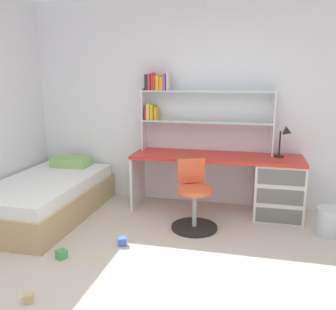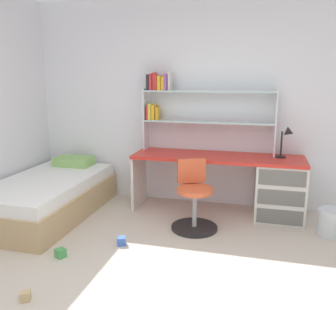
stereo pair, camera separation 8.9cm
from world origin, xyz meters
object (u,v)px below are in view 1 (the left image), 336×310
object	(u,v)px
waste_bin	(329,221)
toy_block_blue_1	(122,241)
bed_platform	(46,197)
toy_block_natural_2	(28,298)
bookshelf_hutch	(187,104)
swivel_chair	(194,202)
toy_block_green_0	(61,254)
desk_lamp	(286,137)
desk	(261,183)

from	to	relation	value
waste_bin	toy_block_blue_1	size ratio (longest dim) A/B	3.55
bed_platform	toy_block_natural_2	bearing A→B (deg)	-62.67
bookshelf_hutch	toy_block_natural_2	bearing A→B (deg)	-107.84
swivel_chair	toy_block_green_0	distance (m)	1.50
toy_block_green_0	toy_block_blue_1	distance (m)	0.60
bed_platform	desk_lamp	bearing A→B (deg)	13.53
waste_bin	toy_block_natural_2	size ratio (longest dim) A/B	4.05
toy_block_blue_1	toy_block_natural_2	world-z (taller)	toy_block_blue_1
desk	swivel_chair	world-z (taller)	swivel_chair
waste_bin	toy_block_blue_1	bearing A→B (deg)	-159.78
desk	toy_block_blue_1	xyz separation A→B (m)	(-1.37, -1.17, -0.37)
desk_lamp	swivel_chair	world-z (taller)	desk_lamp
toy_block_blue_1	toy_block_natural_2	xyz separation A→B (m)	(-0.36, -1.05, -0.01)
bookshelf_hutch	toy_block_green_0	world-z (taller)	bookshelf_hutch
desk_lamp	swivel_chair	bearing A→B (deg)	-147.70
swivel_chair	waste_bin	xyz separation A→B (m)	(1.46, 0.17, -0.15)
toy_block_green_0	waste_bin	bearing A→B (deg)	24.38
toy_block_blue_1	toy_block_natural_2	size ratio (longest dim) A/B	1.14
bed_platform	toy_block_natural_2	size ratio (longest dim) A/B	25.92
desk_lamp	waste_bin	distance (m)	1.06
desk_lamp	bookshelf_hutch	bearing A→B (deg)	174.02
waste_bin	toy_block_green_0	world-z (taller)	waste_bin
bookshelf_hutch	toy_block_green_0	distance (m)	2.34
desk_lamp	swivel_chair	size ratio (longest dim) A/B	0.50
waste_bin	swivel_chair	bearing A→B (deg)	-173.48
waste_bin	toy_block_natural_2	bearing A→B (deg)	-143.44
bookshelf_hutch	swivel_chair	world-z (taller)	bookshelf_hutch
desk	desk_lamp	bearing A→B (deg)	13.20
bookshelf_hutch	swivel_chair	size ratio (longest dim) A/B	2.17
bookshelf_hutch	desk_lamp	world-z (taller)	bookshelf_hutch
bookshelf_hutch	toy_block_blue_1	world-z (taller)	bookshelf_hutch
bed_platform	waste_bin	size ratio (longest dim) A/B	6.40
desk_lamp	toy_block_blue_1	distance (m)	2.24
bed_platform	toy_block_green_0	distance (m)	1.20
swivel_chair	bed_platform	bearing A→B (deg)	-178.36
bed_platform	toy_block_natural_2	xyz separation A→B (m)	(0.83, -1.60, -0.20)
desk	bed_platform	size ratio (longest dim) A/B	1.11
bed_platform	swivel_chair	bearing A→B (deg)	1.64
bookshelf_hutch	desk	bearing A→B (deg)	-10.96
desk_lamp	toy_block_blue_1	world-z (taller)	desk_lamp
swivel_chair	toy_block_blue_1	world-z (taller)	swivel_chair
waste_bin	toy_block_green_0	distance (m)	2.81
toy_block_green_0	bookshelf_hutch	bearing A→B (deg)	63.39
toy_block_blue_1	toy_block_natural_2	distance (m)	1.11
desk	bookshelf_hutch	bearing A→B (deg)	169.04
bookshelf_hutch	waste_bin	xyz separation A→B (m)	(1.68, -0.59, -1.19)
toy_block_green_0	toy_block_blue_1	bearing A→B (deg)	40.01
swivel_chair	waste_bin	size ratio (longest dim) A/B	2.62
desk_lamp	toy_block_blue_1	size ratio (longest dim) A/B	4.63
desk_lamp	toy_block_green_0	size ratio (longest dim) A/B	4.54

